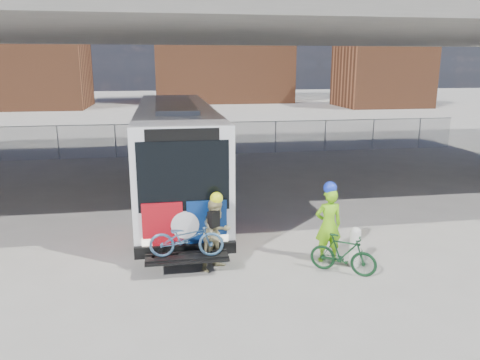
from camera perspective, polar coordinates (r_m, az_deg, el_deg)
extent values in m
plane|color=#9E9991|center=(15.16, 0.40, -5.29)|extent=(160.00, 160.00, 0.00)
cube|color=silver|center=(17.41, -7.84, 3.73)|extent=(2.55, 12.00, 3.20)
cube|color=black|center=(17.81, -7.96, 6.04)|extent=(2.61, 11.00, 1.28)
cube|color=black|center=(11.51, -6.91, 0.48)|extent=(2.24, 0.12, 1.76)
cube|color=black|center=(11.32, -7.06, 5.53)|extent=(1.78, 0.12, 0.30)
cube|color=black|center=(11.99, -6.62, -8.42)|extent=(2.55, 0.20, 0.30)
cube|color=#A80C16|center=(11.78, -9.40, -5.55)|extent=(1.00, 0.08, 1.20)
cube|color=navy|center=(11.82, -4.05, -5.31)|extent=(1.00, 0.08, 1.20)
cylinder|color=silver|center=(11.77, -6.71, -5.47)|extent=(0.70, 0.06, 0.70)
cube|color=gray|center=(17.20, -8.03, 9.22)|extent=(1.28, 7.20, 0.14)
cube|color=black|center=(11.53, -6.49, -9.35)|extent=(2.00, 0.70, 0.06)
cylinder|color=black|center=(13.52, -11.93, -5.78)|extent=(0.30, 1.00, 1.00)
cylinder|color=black|center=(13.60, -2.13, -5.36)|extent=(0.30, 1.00, 1.00)
cylinder|color=black|center=(21.82, -11.12, 1.77)|extent=(0.30, 1.00, 1.00)
cylinder|color=black|center=(21.87, -5.06, 2.01)|extent=(0.30, 1.00, 1.00)
cube|color=#A80C16|center=(13.86, -12.62, -1.86)|extent=(0.06, 2.60, 1.70)
cube|color=navy|center=(15.41, -12.34, -0.26)|extent=(0.06, 1.40, 1.70)
cube|color=#A80C16|center=(13.95, -1.86, -1.42)|extent=(0.06, 2.60, 1.70)
cube|color=navy|center=(15.49, -2.66, 0.13)|extent=(0.06, 1.40, 1.70)
imported|color=#3F668B|center=(11.34, -6.56, -7.04)|extent=(1.83, 0.80, 0.93)
cube|color=#605E59|center=(18.36, -1.85, 19.41)|extent=(40.00, 16.00, 1.50)
cylinder|color=gray|center=(26.99, -21.29, 4.25)|extent=(0.06, 0.06, 1.80)
cylinder|color=gray|center=(26.46, -12.76, 4.68)|extent=(0.06, 0.06, 1.80)
cylinder|color=gray|center=(26.54, -4.08, 5.01)|extent=(0.06, 0.06, 1.80)
cylinder|color=gray|center=(27.20, 4.37, 5.22)|extent=(0.06, 0.06, 1.80)
cylinder|color=gray|center=(28.42, 12.26, 5.32)|extent=(0.06, 0.06, 1.80)
cylinder|color=gray|center=(30.13, 19.38, 5.32)|extent=(0.06, 0.06, 1.80)
plane|color=gray|center=(26.54, -4.08, 5.01)|extent=(30.00, 0.00, 30.00)
cube|color=gray|center=(26.41, -4.12, 6.98)|extent=(30.00, 0.05, 0.04)
cube|color=brown|center=(61.11, -24.90, 12.67)|extent=(14.00, 10.00, 10.00)
cube|color=brown|center=(66.65, -2.30, 14.76)|extent=(18.00, 12.00, 12.00)
cube|color=brown|center=(60.24, 16.94, 12.38)|extent=(10.00, 8.00, 8.00)
cylinder|color=brown|center=(71.44, 4.10, 19.91)|extent=(2.20, 2.20, 25.00)
cylinder|color=white|center=(12.28, 13.80, -8.18)|extent=(0.27, 0.27, 0.91)
sphere|color=white|center=(12.12, 13.93, -6.19)|extent=(0.27, 0.27, 0.27)
imported|color=#7BD616|center=(12.27, 10.72, -5.43)|extent=(0.71, 0.47, 1.94)
sphere|color=blue|center=(11.99, 10.93, -0.95)|extent=(0.34, 0.34, 0.34)
imported|color=tan|center=(11.65, -2.83, -6.62)|extent=(1.11, 1.08, 1.81)
sphere|color=#F5FE1A|center=(11.36, -2.89, -2.25)|extent=(0.31, 0.31, 0.31)
cube|color=black|center=(11.34, -3.23, -4.77)|extent=(0.32, 0.30, 0.40)
imported|color=#123A1D|center=(11.80, 12.46, -8.82)|extent=(1.62, 1.31, 0.99)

